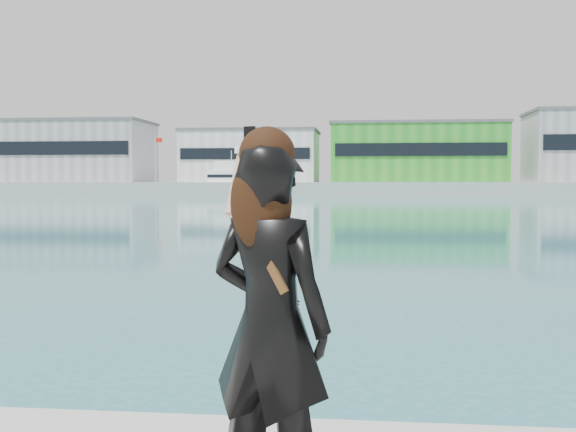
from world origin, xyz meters
name	(u,v)px	position (x,y,z in m)	size (l,w,h in m)	color
far_quay	(372,188)	(0.00, 130.00, 1.00)	(320.00, 40.00, 2.00)	#9E9E99
warehouse_grey_left	(79,152)	(-55.00, 127.98, 7.76)	(26.52, 16.36, 11.50)	gray
warehouse_white	(251,156)	(-22.00, 127.98, 6.76)	(24.48, 15.35, 9.50)	silver
warehouse_green	(417,153)	(8.00, 127.98, 7.26)	(30.60, 16.36, 10.50)	green
flagpole_left	(156,156)	(-37.91, 121.00, 6.54)	(1.28, 0.16, 8.00)	silver
flagpole_right	(505,155)	(22.09, 121.00, 6.54)	(1.28, 0.16, 8.00)	silver
motor_yacht	(238,182)	(-21.79, 113.54, 2.03)	(16.08, 8.34, 7.23)	white
buoy_far	(272,197)	(-13.59, 94.39, 0.00)	(0.50, 0.50, 0.50)	#FCF20D
woman	(269,313)	(-0.73, -0.16, 1.65)	(0.68, 0.58, 1.68)	black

